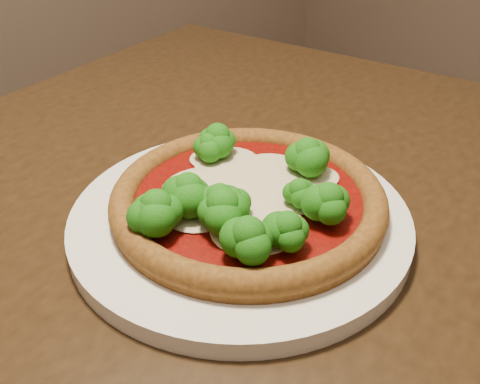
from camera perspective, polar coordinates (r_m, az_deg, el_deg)
dining_table at (r=0.61m, az=-9.04°, el=-10.80°), size 1.30×1.06×0.75m
plate at (r=0.52m, az=-0.00°, el=-2.85°), size 0.33×0.33×0.02m
pizza at (r=0.50m, az=0.49°, el=-0.47°), size 0.26×0.26×0.06m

